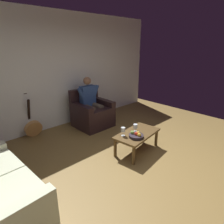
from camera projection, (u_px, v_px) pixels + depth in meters
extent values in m
plane|color=brown|center=(149.00, 167.00, 3.34)|extent=(6.71, 6.71, 0.00)
cube|color=white|center=(62.00, 71.00, 4.76)|extent=(5.99, 0.06, 2.77)
cube|color=black|center=(93.00, 118.00, 4.96)|extent=(0.86, 0.83, 0.41)
cube|color=black|center=(94.00, 110.00, 4.83)|extent=(0.57, 0.71, 0.10)
cube|color=black|center=(103.00, 104.00, 5.08)|extent=(0.15, 0.82, 0.24)
cube|color=black|center=(81.00, 110.00, 4.62)|extent=(0.15, 0.82, 0.24)
cube|color=black|center=(84.00, 98.00, 5.04)|extent=(0.85, 0.13, 0.53)
cube|color=navy|center=(88.00, 96.00, 4.89)|extent=(0.40, 0.18, 0.52)
sphere|color=brown|center=(87.00, 81.00, 4.76)|extent=(0.19, 0.19, 0.19)
cylinder|color=brown|center=(97.00, 106.00, 4.92)|extent=(0.13, 0.41, 0.13)
cylinder|color=brown|center=(102.00, 118.00, 4.87)|extent=(0.12, 0.12, 0.51)
cylinder|color=navy|center=(96.00, 90.00, 4.97)|extent=(0.20, 0.09, 0.29)
cylinder|color=brown|center=(89.00, 108.00, 4.76)|extent=(0.13, 0.41, 0.13)
cylinder|color=brown|center=(95.00, 120.00, 4.71)|extent=(0.12, 0.12, 0.51)
cylinder|color=navy|center=(81.00, 93.00, 4.67)|extent=(0.20, 0.09, 0.29)
cube|color=beige|center=(10.00, 219.00, 1.77)|extent=(0.91, 0.19, 0.20)
cube|color=beige|center=(4.00, 197.00, 2.08)|extent=(0.80, 0.65, 0.11)
cube|color=brown|center=(137.00, 134.00, 3.74)|extent=(1.01, 0.63, 0.04)
cylinder|color=brown|center=(156.00, 138.00, 3.99)|extent=(0.06, 0.06, 0.36)
cylinder|color=brown|center=(134.00, 155.00, 3.37)|extent=(0.06, 0.06, 0.36)
cylinder|color=brown|center=(139.00, 133.00, 4.24)|extent=(0.06, 0.06, 0.36)
cylinder|color=brown|center=(115.00, 148.00, 3.61)|extent=(0.06, 0.06, 0.36)
cylinder|color=#BB8549|center=(34.00, 129.00, 4.40)|extent=(0.39, 0.20, 0.40)
cylinder|color=black|center=(34.00, 128.00, 4.36)|extent=(0.11, 0.03, 0.10)
cube|color=black|center=(29.00, 110.00, 4.34)|extent=(0.05, 0.17, 0.50)
cube|color=black|center=(25.00, 96.00, 4.30)|extent=(0.07, 0.07, 0.14)
cylinder|color=silver|center=(135.00, 131.00, 3.79)|extent=(0.07, 0.07, 0.01)
cylinder|color=silver|center=(135.00, 130.00, 3.77)|extent=(0.01, 0.01, 0.06)
cylinder|color=silver|center=(135.00, 126.00, 3.75)|extent=(0.08, 0.08, 0.08)
cylinder|color=#590C19|center=(135.00, 127.00, 3.76)|extent=(0.07, 0.07, 0.03)
cylinder|color=silver|center=(123.00, 136.00, 3.61)|extent=(0.07, 0.07, 0.01)
cylinder|color=silver|center=(123.00, 133.00, 3.59)|extent=(0.01, 0.01, 0.08)
cylinder|color=silver|center=(123.00, 130.00, 3.57)|extent=(0.08, 0.08, 0.08)
cylinder|color=#590C19|center=(123.00, 131.00, 3.57)|extent=(0.07, 0.07, 0.03)
cylinder|color=#2A222B|center=(136.00, 136.00, 3.54)|extent=(0.27, 0.27, 0.05)
sphere|color=#B62A17|center=(136.00, 134.00, 3.53)|extent=(0.07, 0.07, 0.07)
sphere|color=gold|center=(139.00, 135.00, 3.48)|extent=(0.07, 0.07, 0.07)
sphere|color=gold|center=(138.00, 133.00, 3.55)|extent=(0.07, 0.07, 0.07)
sphere|color=olive|center=(132.00, 132.00, 3.58)|extent=(0.07, 0.07, 0.07)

